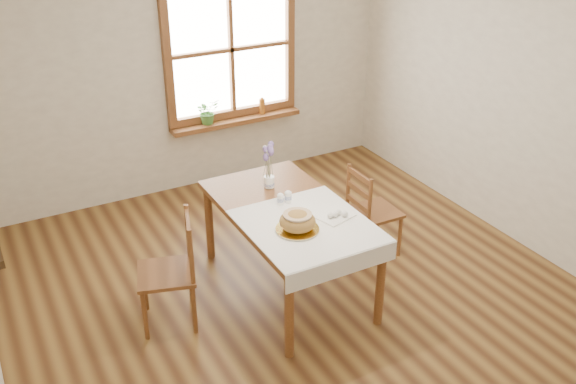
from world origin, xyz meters
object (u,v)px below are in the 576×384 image
Objects in this scene: chair_left at (166,272)px; flower_vase at (269,183)px; chair_right at (375,210)px; dining_table at (288,218)px; bread_plate at (297,229)px.

chair_left reaches higher than flower_vase.
chair_right is at bearing 108.97° from chair_left.
flower_vase is (1.05, 0.35, 0.35)m from chair_left.
bread_plate reaches higher than dining_table.
chair_right is (1.95, 0.07, -0.03)m from chair_left.
bread_plate is (-1.05, -0.46, 0.34)m from chair_right.
bread_plate is at bearing -100.75° from flower_vase.
bread_plate is (0.91, -0.39, 0.31)m from chair_left.
chair_right is 8.78× the size of flower_vase.
chair_left reaches higher than bread_plate.
chair_left is at bearing 93.07° from chair_right.
chair_left is 9.33× the size of flower_vase.
chair_right is 1.19m from bread_plate.
chair_left reaches higher than chair_right.
bread_plate is at bearing 114.67° from chair_right.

